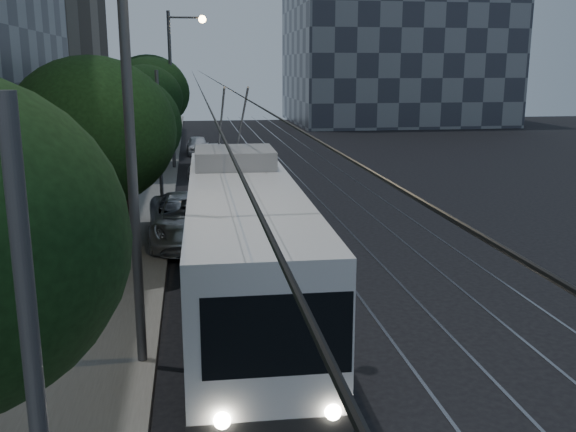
# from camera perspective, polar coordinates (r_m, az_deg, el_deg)

# --- Properties ---
(ground) EXTENTS (120.00, 120.00, 0.00)m
(ground) POSITION_cam_1_polar(r_m,az_deg,el_deg) (16.29, 6.78, -9.07)
(ground) COLOR black
(ground) RESTS_ON ground
(sidewalk) EXTENTS (5.00, 90.00, 0.15)m
(sidewalk) POSITION_cam_1_polar(r_m,az_deg,el_deg) (35.21, -13.97, 2.90)
(sidewalk) COLOR slate
(sidewalk) RESTS_ON ground
(tram_rails) EXTENTS (4.52, 90.00, 0.02)m
(tram_rails) POSITION_cam_1_polar(r_m,az_deg,el_deg) (35.67, 2.25, 3.30)
(tram_rails) COLOR gray
(tram_rails) RESTS_ON ground
(overhead_wires) EXTENTS (2.23, 90.00, 6.00)m
(overhead_wires) POSITION_cam_1_polar(r_m,az_deg,el_deg) (34.63, -10.08, 8.58)
(overhead_wires) COLOR black
(overhead_wires) RESTS_ON ground
(building_distant_right) EXTENTS (22.00, 18.00, 24.00)m
(building_distant_right) POSITION_cam_1_polar(r_m,az_deg,el_deg) (73.18, 9.52, 17.64)
(building_distant_right) COLOR #363A45
(building_distant_right) RESTS_ON ground
(trolleybus) EXTENTS (2.91, 12.91, 5.63)m
(trolleybus) POSITION_cam_1_polar(r_m,az_deg,el_deg) (16.09, -3.95, -2.63)
(trolleybus) COLOR silver
(trolleybus) RESTS_ON ground
(pickup_silver) EXTENTS (3.05, 6.13, 1.67)m
(pickup_silver) POSITION_cam_1_polar(r_m,az_deg,el_deg) (23.14, -8.81, -0.22)
(pickup_silver) COLOR #B9BCC1
(pickup_silver) RESTS_ON ground
(car_white_a) EXTENTS (1.75, 3.87, 1.29)m
(car_white_a) POSITION_cam_1_polar(r_m,az_deg,el_deg) (29.94, -7.21, 2.52)
(car_white_a) COLOR silver
(car_white_a) RESTS_ON ground
(car_white_b) EXTENTS (3.36, 4.59, 1.23)m
(car_white_b) POSITION_cam_1_polar(r_m,az_deg,el_deg) (37.45, -6.65, 4.64)
(car_white_b) COLOR #B9B9BE
(car_white_b) RESTS_ON ground
(car_white_c) EXTENTS (1.84, 4.53, 1.46)m
(car_white_c) POSITION_cam_1_polar(r_m,az_deg,el_deg) (39.40, -6.99, 5.22)
(car_white_c) COLOR silver
(car_white_c) RESTS_ON ground
(car_white_d) EXTENTS (1.65, 3.79, 1.27)m
(car_white_d) POSITION_cam_1_polar(r_m,az_deg,el_deg) (46.29, -8.02, 6.26)
(car_white_d) COLOR white
(car_white_d) RESTS_ON ground
(tree_1) EXTENTS (4.94, 4.94, 6.47)m
(tree_1) POSITION_cam_1_polar(r_m,az_deg,el_deg) (20.06, -16.95, 7.16)
(tree_1) COLOR #2D2019
(tree_1) RESTS_ON ground
(tree_2) EXTENTS (4.16, 4.16, 5.94)m
(tree_2) POSITION_cam_1_polar(r_m,az_deg,el_deg) (23.58, -14.48, 7.68)
(tree_2) COLOR #2D2019
(tree_2) RESTS_ON ground
(tree_3) EXTENTS (4.03, 4.03, 6.23)m
(tree_3) POSITION_cam_1_polar(r_m,az_deg,el_deg) (35.86, -12.57, 10.10)
(tree_3) COLOR #2D2019
(tree_3) RESTS_ON ground
(tree_4) EXTENTS (4.74, 4.74, 6.69)m
(tree_4) POSITION_cam_1_polar(r_m,az_deg,el_deg) (39.79, -12.21, 10.61)
(tree_4) COLOR #2D2019
(tree_4) RESTS_ON ground
(tree_5) EXTENTS (5.48, 5.48, 6.92)m
(tree_5) POSITION_cam_1_polar(r_m,az_deg,el_deg) (47.14, -12.29, 10.86)
(tree_5) COLOR #2D2019
(tree_5) RESTS_ON ground
(streetlamp_near) EXTENTS (2.71, 0.44, 11.36)m
(streetlamp_near) POSITION_cam_1_polar(r_m,az_deg,el_deg) (12.74, -12.36, 15.67)
(streetlamp_near) COLOR #515153
(streetlamp_near) RESTS_ON ground
(streetlamp_far) EXTENTS (2.26, 0.44, 9.23)m
(streetlamp_far) POSITION_cam_1_polar(r_m,az_deg,el_deg) (39.07, -9.79, 12.24)
(streetlamp_far) COLOR #515153
(streetlamp_far) RESTS_ON ground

